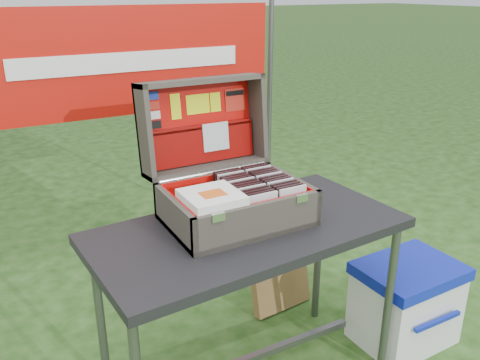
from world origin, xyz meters
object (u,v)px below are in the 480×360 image
table (248,308)px  suitcase (229,155)px  cooler (406,303)px  cardboard_box (279,276)px

table → suitcase: (-0.02, 0.12, 0.65)m
table → suitcase: size_ratio=2.25×
suitcase → cooler: (0.85, -0.24, -0.83)m
table → cardboard_box: (0.44, 0.42, -0.20)m
suitcase → cardboard_box: bearing=33.0°
table → cardboard_box: size_ratio=3.36×
cooler → cardboard_box: 0.66m
suitcase → cooler: 1.21m
suitcase → cooler: bearing=-15.7°
cooler → cardboard_box: cooler is taller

